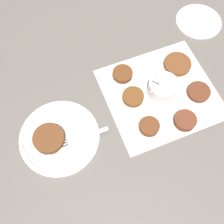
% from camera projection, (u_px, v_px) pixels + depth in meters
% --- Properties ---
extents(ground_plane, '(4.00, 4.00, 0.00)m').
position_uv_depth(ground_plane, '(165.00, 97.00, 0.79)').
color(ground_plane, '#605B56').
extents(napkin, '(0.37, 0.35, 0.00)m').
position_uv_depth(napkin, '(160.00, 93.00, 0.80)').
color(napkin, white).
rests_on(napkin, ground_plane).
extents(sauce_bowl, '(0.09, 0.09, 0.10)m').
position_uv_depth(sauce_bowl, '(163.00, 88.00, 0.78)').
color(sauce_bowl, silver).
rests_on(sauce_bowl, napkin).
extents(fritter_0, '(0.06, 0.06, 0.02)m').
position_uv_depth(fritter_0, '(149.00, 126.00, 0.74)').
color(fritter_0, brown).
rests_on(fritter_0, napkin).
extents(fritter_1, '(0.06, 0.06, 0.02)m').
position_uv_depth(fritter_1, '(123.00, 74.00, 0.81)').
color(fritter_1, brown).
rests_on(fritter_1, napkin).
extents(fritter_2, '(0.06, 0.06, 0.02)m').
position_uv_depth(fritter_2, '(186.00, 120.00, 0.75)').
color(fritter_2, brown).
rests_on(fritter_2, napkin).
extents(fritter_3, '(0.09, 0.09, 0.01)m').
position_uv_depth(fritter_3, '(177.00, 64.00, 0.83)').
color(fritter_3, brown).
rests_on(fritter_3, napkin).
extents(fritter_4, '(0.06, 0.06, 0.02)m').
position_uv_depth(fritter_4, '(133.00, 97.00, 0.78)').
color(fritter_4, brown).
rests_on(fritter_4, napkin).
extents(fritter_5, '(0.07, 0.07, 0.01)m').
position_uv_depth(fritter_5, '(199.00, 92.00, 0.79)').
color(fritter_5, brown).
rests_on(fritter_5, napkin).
extents(serving_plate, '(0.22, 0.22, 0.02)m').
position_uv_depth(serving_plate, '(59.00, 137.00, 0.73)').
color(serving_plate, silver).
rests_on(serving_plate, ground_plane).
extents(fritter_on_plate, '(0.09, 0.09, 0.02)m').
position_uv_depth(fritter_on_plate, '(49.00, 138.00, 0.71)').
color(fritter_on_plate, brown).
rests_on(fritter_on_plate, serving_plate).
extents(fork, '(0.18, 0.04, 0.00)m').
position_uv_depth(fork, '(70.00, 141.00, 0.72)').
color(fork, silver).
rests_on(fork, serving_plate).
extents(extra_saucer, '(0.16, 0.16, 0.01)m').
position_uv_depth(extra_saucer, '(199.00, 21.00, 0.91)').
color(extra_saucer, silver).
rests_on(extra_saucer, ground_plane).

